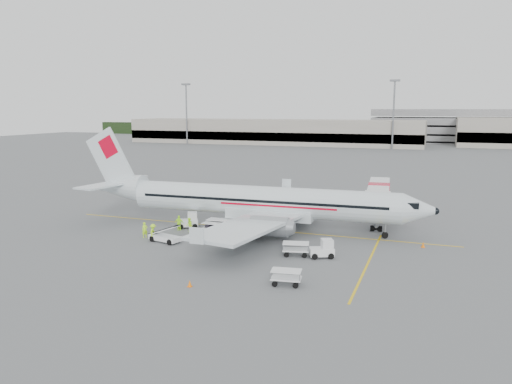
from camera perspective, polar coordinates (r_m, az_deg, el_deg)
ground at (r=55.40m, az=-0.71°, el=-4.20°), size 360.00×360.00×0.00m
stripe_lead at (r=55.40m, az=-0.71°, el=-4.20°), size 44.00×0.20×0.01m
stripe_cross at (r=44.60m, az=12.71°, el=-7.85°), size 0.20×20.00×0.01m
terminal_west at (r=189.95m, az=1.91°, el=6.91°), size 110.00×22.00×9.00m
parking_garage at (r=210.49m, az=21.83°, el=7.18°), size 62.00×24.00×14.00m
treeline at (r=226.35m, az=15.29°, el=6.62°), size 300.00×3.00×6.00m
mast_west at (r=190.45m, az=-7.94°, el=8.79°), size 3.20×1.20×22.00m
mast_center at (r=168.92m, az=15.43°, el=8.46°), size 3.20×1.20×22.00m
aircraft at (r=54.16m, az=0.73°, el=1.27°), size 40.13×32.06×10.73m
jet_bridge at (r=61.16m, az=13.81°, el=-1.08°), size 4.52×16.79×4.35m
belt_loader at (r=50.49m, az=-10.36°, el=-4.33°), size 4.66×2.64×2.38m
tug_fore at (r=45.07m, az=7.51°, el=-6.41°), size 2.46×2.01×1.66m
tug_mid at (r=51.29m, az=-1.51°, el=-4.27°), size 2.57×1.76×1.83m
tug_aft at (r=56.10m, az=-7.81°, el=-3.20°), size 2.60×2.19×1.75m
cart_loaded_a at (r=54.51m, az=-4.26°, el=-3.76°), size 2.49×1.50×1.29m
cart_loaded_b at (r=53.67m, az=-5.03°, el=-4.09°), size 2.14×1.34×1.09m
cart_empty_a at (r=38.12m, az=3.47°, el=-9.72°), size 2.43×1.65×1.18m
cart_empty_b at (r=45.40m, az=4.57°, el=-6.53°), size 2.60×1.88×1.22m
cone_nose at (r=50.57m, az=18.56°, el=-5.71°), size 0.36×0.36×0.58m
cone_port at (r=69.27m, az=9.44°, el=-1.25°), size 0.43×0.43×0.70m
cone_stbd at (r=38.13m, az=-7.59°, el=-10.30°), size 0.33×0.33×0.54m
crew_a at (r=52.70m, az=-12.59°, el=-4.25°), size 0.66×0.70×1.61m
crew_b at (r=54.02m, az=-7.64°, el=-3.78°), size 0.93×0.98×1.59m
crew_c at (r=51.30m, az=-11.68°, el=-4.54°), size 0.87×1.22×1.71m
crew_d at (r=55.13m, az=-8.78°, el=-3.51°), size 1.03×0.63×1.63m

